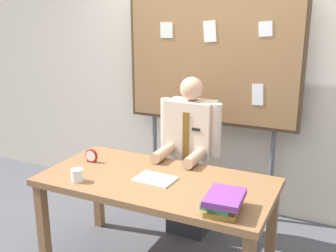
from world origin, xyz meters
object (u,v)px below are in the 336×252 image
at_px(book_stack, 223,202).
at_px(coffee_mug, 77,175).
at_px(open_notebook, 156,179).
at_px(desk, 157,190).
at_px(bulletin_board, 211,61).
at_px(person, 190,163).
at_px(desk_clock, 91,156).

height_order(book_stack, coffee_mug, book_stack).
xyz_separation_m(open_notebook, coffee_mug, (-0.50, -0.26, 0.04)).
xyz_separation_m(desk, open_notebook, (0.00, -0.02, 0.09)).
bearing_deg(bulletin_board, book_stack, -66.78).
bearing_deg(book_stack, coffee_mug, -178.50).
relative_size(bulletin_board, coffee_mug, 23.16).
xyz_separation_m(person, coffee_mug, (-0.49, -0.92, 0.15)).
bearing_deg(book_stack, desk, 156.76).
xyz_separation_m(book_stack, desk_clock, (-1.22, 0.33, -0.01)).
bearing_deg(coffee_mug, person, 61.88).
distance_m(desk_clock, coffee_mug, 0.38).
height_order(person, desk_clock, person).
xyz_separation_m(desk, person, (0.00, 0.64, -0.01)).
height_order(desk, open_notebook, open_notebook).
distance_m(desk, bulletin_board, 1.39).
height_order(desk, bulletin_board, bulletin_board).
distance_m(desk, coffee_mug, 0.58).
bearing_deg(desk, bulletin_board, 89.99).
distance_m(bulletin_board, coffee_mug, 1.64).
bearing_deg(desk_clock, book_stack, -15.15).
bearing_deg(open_notebook, coffee_mug, -152.28).
relative_size(person, desk_clock, 13.15).
bearing_deg(desk_clock, person, 41.94).
relative_size(person, open_notebook, 4.99).
distance_m(bulletin_board, book_stack, 1.64).
distance_m(bulletin_board, desk_clock, 1.40).
distance_m(desk, book_stack, 0.66).
distance_m(book_stack, coffee_mug, 1.08).
height_order(book_stack, desk_clock, book_stack).
bearing_deg(coffee_mug, bulletin_board, 70.58).
bearing_deg(coffee_mug, open_notebook, 27.72).
bearing_deg(desk_clock, bulletin_board, 58.87).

